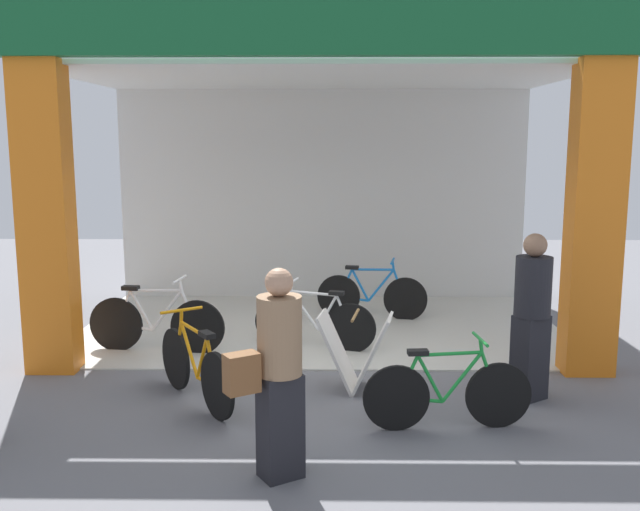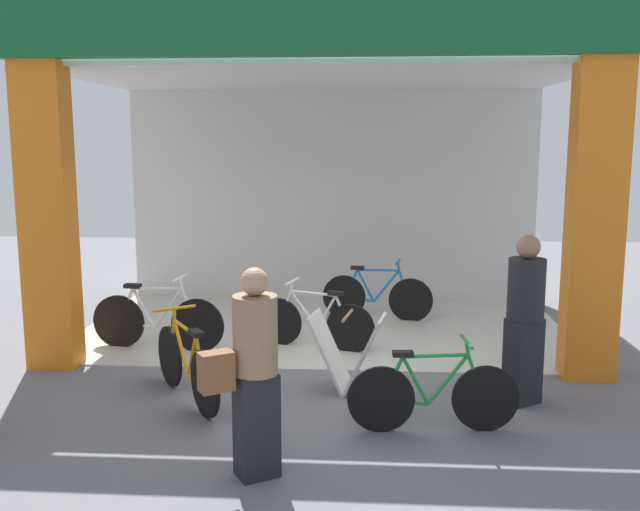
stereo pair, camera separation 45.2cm
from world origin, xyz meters
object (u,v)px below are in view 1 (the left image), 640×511
Objects in this scene: bicycle_inside_0 at (315,322)px; bicycle_inside_1 at (371,295)px; bicycle_inside_2 at (156,323)px; pedestrian_2 at (277,372)px; pedestrian_1 at (532,314)px; bicycle_parked_1 at (447,393)px; bicycle_parked_0 at (195,368)px; sandwich_board_sign at (355,352)px.

bicycle_inside_0 is 0.95× the size of bicycle_inside_1.
bicycle_inside_2 is 1.03× the size of pedestrian_2.
pedestrian_1 is (4.06, -1.48, 0.49)m from bicycle_inside_2.
bicycle_parked_1 is 1.78m from pedestrian_2.
pedestrian_2 is at bearing -59.10° from bicycle_parked_0.
bicycle_inside_1 is at bearing 113.73° from pedestrian_1.
pedestrian_2 reaches higher than bicycle_parked_0.
pedestrian_1 is at bearing -20.01° from bicycle_inside_2.
bicycle_inside_0 reaches higher than sandwich_board_sign.
pedestrian_1 is (1.71, -0.23, 0.46)m from sandwich_board_sign.
bicycle_parked_0 is 0.81× the size of pedestrian_1.
sandwich_board_sign is at bearing 71.24° from pedestrian_2.
bicycle_inside_0 is at bearing 4.79° from bicycle_inside_2.
bicycle_parked_0 is 1.84m from pedestrian_2.
bicycle_inside_2 reaches higher than bicycle_parked_1.
bicycle_inside_2 is at bearing 144.51° from bicycle_parked_1.
bicycle_parked_1 is 0.91× the size of pedestrian_1.
bicycle_parked_1 is 1.31m from pedestrian_1.
bicycle_parked_0 reaches higher than bicycle_parked_1.
bicycle_inside_2 is at bearing -148.44° from bicycle_inside_1.
bicycle_inside_2 reaches higher than bicycle_parked_0.
sandwich_board_sign is at bearing -72.61° from bicycle_inside_0.
bicycle_parked_1 is at bearing -51.51° from sandwich_board_sign.
bicycle_inside_2 reaches higher than bicycle_inside_1.
bicycle_inside_2 is 4.35m from pedestrian_1.
bicycle_inside_1 is at bearing 59.98° from bicycle_parked_0.
bicycle_parked_0 is 0.89× the size of bicycle_parked_1.
bicycle_parked_1 is (0.44, -3.88, -0.01)m from bicycle_inside_1.
bicycle_inside_1 is 3.80m from bicycle_parked_0.
bicycle_inside_1 is (0.78, 1.49, 0.01)m from bicycle_inside_0.
bicycle_inside_2 is 2.07× the size of sandwich_board_sign.
bicycle_inside_0 is at bearing 117.07° from bicycle_parked_1.
bicycle_parked_0 is 1.67× the size of sandwich_board_sign.
bicycle_inside_0 is 2.12m from bicycle_parked_0.
bicycle_inside_0 is at bearing 142.74° from pedestrian_1.
bicycle_parked_0 is (-1.90, -3.29, 0.01)m from bicycle_inside_1.
bicycle_inside_2 reaches higher than bicycle_inside_0.
bicycle_inside_2 is 3.62m from pedestrian_2.
bicycle_parked_0 is 3.32m from pedestrian_1.
sandwich_board_sign is at bearing -96.66° from bicycle_inside_1.
bicycle_parked_0 is 1.61m from sandwich_board_sign.
bicycle_parked_1 is (1.22, -2.39, -0.00)m from bicycle_inside_0.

